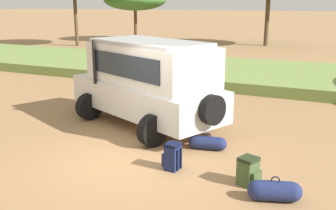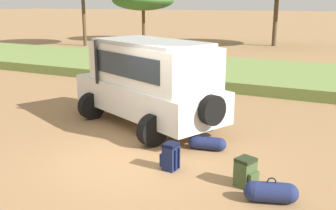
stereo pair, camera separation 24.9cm
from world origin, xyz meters
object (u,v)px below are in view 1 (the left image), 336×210
object	(u,v)px
duffel_bag_low_black_case	(275,191)
backpack_beside_front_wheel	(172,157)
acacia_tree_left_mid	(135,0)
duffel_bag_soft_canvas	(207,143)
safari_vehicle	(148,81)
backpack_cluster_center	(249,171)

from	to	relation	value
duffel_bag_low_black_case	backpack_beside_front_wheel	bearing A→B (deg)	167.99
backpack_beside_front_wheel	acacia_tree_left_mid	distance (m)	29.37
duffel_bag_low_black_case	duffel_bag_soft_canvas	bearing A→B (deg)	135.58
safari_vehicle	backpack_cluster_center	world-z (taller)	safari_vehicle
duffel_bag_low_black_case	duffel_bag_soft_canvas	size ratio (longest dim) A/B	1.01
acacia_tree_left_mid	backpack_cluster_center	bearing A→B (deg)	-56.33
backpack_beside_front_wheel	backpack_cluster_center	distance (m)	1.64
backpack_beside_front_wheel	duffel_bag_soft_canvas	xyz separation A→B (m)	(0.28, 1.43, -0.12)
duffel_bag_low_black_case	backpack_cluster_center	bearing A→B (deg)	143.24
backpack_beside_front_wheel	duffel_bag_low_black_case	world-z (taller)	backpack_beside_front_wheel
safari_vehicle	backpack_beside_front_wheel	distance (m)	3.33
backpack_cluster_center	duffel_bag_soft_canvas	xyz separation A→B (m)	(-1.36, 1.46, -0.11)
acacia_tree_left_mid	duffel_bag_soft_canvas	bearing A→B (deg)	-56.97
duffel_bag_soft_canvas	acacia_tree_left_mid	bearing A→B (deg)	123.03
backpack_beside_front_wheel	duffel_bag_soft_canvas	bearing A→B (deg)	78.83
backpack_cluster_center	acacia_tree_left_mid	world-z (taller)	acacia_tree_left_mid
safari_vehicle	duffel_bag_soft_canvas	bearing A→B (deg)	-26.65
duffel_bag_soft_canvas	backpack_cluster_center	bearing A→B (deg)	-47.21
safari_vehicle	duffel_bag_soft_canvas	xyz separation A→B (m)	(2.20, -1.10, -1.13)
backpack_beside_front_wheel	backpack_cluster_center	size ratio (longest dim) A/B	1.05
safari_vehicle	duffel_bag_soft_canvas	size ratio (longest dim) A/B	5.81
backpack_beside_front_wheel	safari_vehicle	bearing A→B (deg)	127.16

